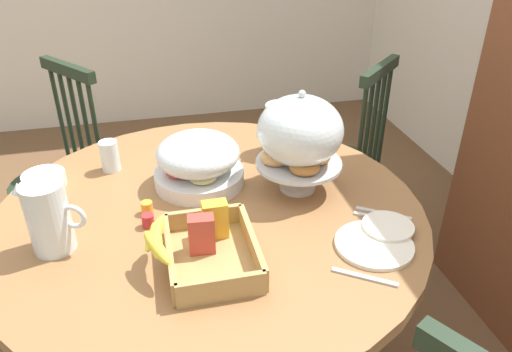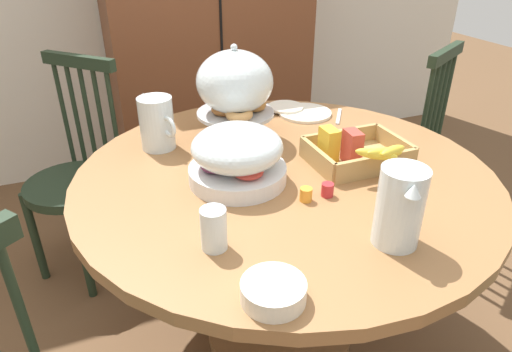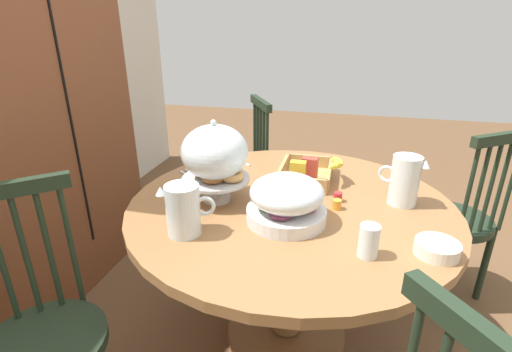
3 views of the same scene
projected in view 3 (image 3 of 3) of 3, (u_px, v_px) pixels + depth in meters
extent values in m
cube|color=brown|center=(25.00, 122.00, 1.97)|extent=(1.10, 0.56, 1.90)
cube|color=black|center=(68.00, 106.00, 1.87)|extent=(0.01, 0.01, 1.52)
cylinder|color=olive|center=(291.00, 206.00, 1.59)|extent=(1.34, 1.34, 0.04)
cylinder|color=brown|center=(288.00, 272.00, 1.72)|extent=(0.14, 0.14, 0.63)
cylinder|color=brown|center=(286.00, 332.00, 1.86)|extent=(0.56, 0.56, 0.06)
cube|color=#1E2D1E|center=(491.00, 345.00, 0.62)|extent=(0.31, 0.25, 0.05)
cylinder|color=#1E2D1E|center=(452.00, 220.00, 2.03)|extent=(0.40, 0.40, 0.04)
cylinder|color=#1E2D1E|center=(443.00, 238.00, 2.28)|extent=(0.04, 0.04, 0.45)
cylinder|color=#1E2D1E|center=(406.00, 248.00, 2.19)|extent=(0.04, 0.04, 0.45)
cylinder|color=#1E2D1E|center=(485.00, 264.00, 2.04)|extent=(0.04, 0.04, 0.45)
cylinder|color=#1E2D1E|center=(445.00, 276.00, 1.95)|extent=(0.04, 0.04, 0.45)
cylinder|color=#1E2D1E|center=(510.00, 187.00, 1.85)|extent=(0.02, 0.02, 0.48)
cylinder|color=#1E2D1E|center=(500.00, 189.00, 1.82)|extent=(0.02, 0.02, 0.48)
cylinder|color=#1E2D1E|center=(490.00, 191.00, 1.80)|extent=(0.02, 0.02, 0.48)
cylinder|color=#1E2D1E|center=(479.00, 193.00, 1.78)|extent=(0.02, 0.02, 0.48)
cylinder|color=#1E2D1E|center=(468.00, 196.00, 1.75)|extent=(0.02, 0.02, 0.48)
cube|color=#1E2D1E|center=(503.00, 138.00, 1.70)|extent=(0.24, 0.31, 0.05)
cylinder|color=#1E2D1E|center=(238.00, 179.00, 2.56)|extent=(0.40, 0.40, 0.04)
cylinder|color=#1E2D1E|center=(215.00, 202.00, 2.73)|extent=(0.04, 0.04, 0.45)
cylinder|color=#1E2D1E|center=(222.00, 221.00, 2.48)|extent=(0.04, 0.04, 0.45)
cylinder|color=#1E2D1E|center=(252.00, 198.00, 2.80)|extent=(0.04, 0.04, 0.45)
cylinder|color=#1E2D1E|center=(263.00, 215.00, 2.56)|extent=(0.04, 0.04, 0.45)
cylinder|color=#1E2D1E|center=(255.00, 137.00, 2.63)|extent=(0.02, 0.02, 0.48)
cylinder|color=#1E2D1E|center=(258.00, 139.00, 2.57)|extent=(0.02, 0.02, 0.48)
cylinder|color=#1E2D1E|center=(261.00, 142.00, 2.51)|extent=(0.02, 0.02, 0.48)
cylinder|color=#1E2D1E|center=(264.00, 146.00, 2.45)|extent=(0.02, 0.02, 0.48)
cylinder|color=#1E2D1E|center=(267.00, 149.00, 2.38)|extent=(0.02, 0.02, 0.48)
cube|color=#1E2D1E|center=(261.00, 103.00, 2.41)|extent=(0.33, 0.21, 0.05)
cylinder|color=#1E2D1E|center=(44.00, 345.00, 1.25)|extent=(0.40, 0.40, 0.04)
cylinder|color=#1E2D1E|center=(94.00, 350.00, 1.52)|extent=(0.04, 0.04, 0.45)
cylinder|color=#1E2D1E|center=(3.00, 265.00, 1.26)|extent=(0.02, 0.02, 0.48)
cylinder|color=#1E2D1E|center=(27.00, 259.00, 1.29)|extent=(0.02, 0.02, 0.48)
cylinder|color=#1E2D1E|center=(50.00, 253.00, 1.32)|extent=(0.02, 0.02, 0.48)
cylinder|color=#1E2D1E|center=(72.00, 248.00, 1.35)|extent=(0.02, 0.02, 0.48)
cube|color=#1E2D1E|center=(8.00, 189.00, 1.19)|extent=(0.27, 0.29, 0.05)
cylinder|color=silver|center=(217.00, 198.00, 1.60)|extent=(0.12, 0.12, 0.02)
cylinder|color=silver|center=(216.00, 190.00, 1.58)|extent=(0.03, 0.03, 0.09)
cylinder|color=silver|center=(216.00, 179.00, 1.57)|extent=(0.28, 0.28, 0.01)
torus|color=#B27033|center=(222.00, 167.00, 1.62)|extent=(0.10, 0.10, 0.03)
torus|color=#D19347|center=(204.00, 171.00, 1.58)|extent=(0.10, 0.10, 0.03)
torus|color=#935628|center=(213.00, 177.00, 1.52)|extent=(0.10, 0.10, 0.03)
torus|color=tan|center=(232.00, 176.00, 1.53)|extent=(0.10, 0.10, 0.03)
ellipsoid|color=silver|center=(215.00, 152.00, 1.52)|extent=(0.27, 0.27, 0.22)
sphere|color=silver|center=(213.00, 123.00, 1.48)|extent=(0.02, 0.02, 0.02)
cylinder|color=silver|center=(286.00, 215.00, 1.43)|extent=(0.30, 0.30, 0.05)
ellipsoid|color=beige|center=(288.00, 198.00, 1.47)|extent=(0.09, 0.09, 0.03)
ellipsoid|color=#8CBF59|center=(268.00, 205.00, 1.42)|extent=(0.09, 0.09, 0.03)
ellipsoid|color=#6B2D4C|center=(281.00, 214.00, 1.36)|extent=(0.09, 0.09, 0.03)
ellipsoid|color=#CC3D33|center=(305.00, 207.00, 1.41)|extent=(0.09, 0.09, 0.03)
ellipsoid|color=silver|center=(287.00, 193.00, 1.39)|extent=(0.28, 0.28, 0.13)
cylinder|color=silver|center=(405.00, 180.00, 1.53)|extent=(0.11, 0.11, 0.21)
cylinder|color=orange|center=(403.00, 187.00, 1.54)|extent=(0.10, 0.10, 0.14)
cone|color=silver|center=(426.00, 164.00, 1.46)|extent=(0.05, 0.05, 0.03)
torus|color=silver|center=(387.00, 174.00, 1.57)|extent=(0.04, 0.07, 0.07)
cylinder|color=silver|center=(183.00, 210.00, 1.32)|extent=(0.12, 0.12, 0.18)
cylinder|color=white|center=(184.00, 217.00, 1.33)|extent=(0.10, 0.10, 0.13)
cone|color=silver|center=(160.00, 191.00, 1.28)|extent=(0.05, 0.05, 0.03)
torus|color=silver|center=(205.00, 206.00, 1.32)|extent=(0.04, 0.07, 0.07)
cube|color=tan|center=(305.00, 178.00, 1.80)|extent=(0.30, 0.22, 0.01)
cube|color=tan|center=(329.00, 175.00, 1.77)|extent=(0.30, 0.02, 0.07)
cube|color=tan|center=(283.00, 170.00, 1.81)|extent=(0.30, 0.02, 0.07)
cube|color=tan|center=(301.00, 185.00, 1.66)|extent=(0.02, 0.22, 0.07)
cube|color=tan|center=(309.00, 162.00, 1.92)|extent=(0.02, 0.22, 0.07)
cube|color=gold|center=(298.00, 173.00, 1.70)|extent=(0.04, 0.07, 0.11)
cube|color=#B23D33|center=(310.00, 169.00, 1.74)|extent=(0.05, 0.07, 0.11)
ellipsoid|color=yellow|center=(337.00, 165.00, 1.71)|extent=(0.14, 0.08, 0.05)
ellipsoid|color=yellow|center=(337.00, 163.00, 1.74)|extent=(0.13, 0.03, 0.05)
ellipsoid|color=yellow|center=(337.00, 161.00, 1.76)|extent=(0.14, 0.08, 0.05)
cylinder|color=white|center=(218.00, 167.00, 1.94)|extent=(0.22, 0.22, 0.01)
cylinder|color=white|center=(201.00, 168.00, 1.90)|extent=(0.15, 0.15, 0.01)
cylinder|color=white|center=(437.00, 248.00, 1.22)|extent=(0.14, 0.14, 0.04)
cylinder|color=silver|center=(369.00, 241.00, 1.20)|extent=(0.06, 0.06, 0.11)
cylinder|color=#B7282D|center=(338.00, 197.00, 1.58)|extent=(0.04, 0.04, 0.04)
cylinder|color=orange|center=(337.00, 204.00, 1.52)|extent=(0.04, 0.04, 0.04)
cube|color=silver|center=(195.00, 175.00, 1.85)|extent=(0.11, 0.15, 0.01)
cube|color=silver|center=(190.00, 176.00, 1.83)|extent=(0.11, 0.15, 0.01)
cube|color=silver|center=(239.00, 161.00, 2.02)|extent=(0.11, 0.15, 0.01)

